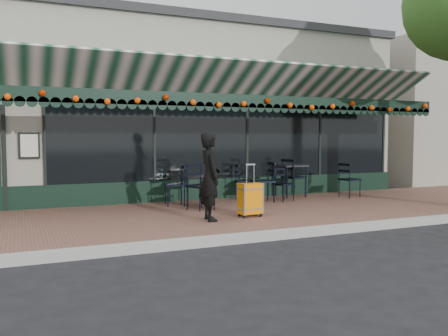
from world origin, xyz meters
name	(u,v)px	position (x,y,z in m)	size (l,w,h in m)	color
ground	(276,238)	(0.00, 0.00, 0.00)	(80.00, 80.00, 0.00)	black
sidewalk	(228,215)	(0.00, 2.00, 0.07)	(18.00, 4.00, 0.15)	brown
curb	(279,235)	(0.00, -0.08, 0.07)	(18.00, 0.16, 0.15)	#9E9E99
restaurant_building	(153,118)	(0.00, 7.84, 2.27)	(12.00, 9.60, 4.50)	gray
woman	(210,176)	(-0.71, 1.21, 0.96)	(0.59, 0.39, 1.62)	black
suitcase	(250,199)	(0.16, 1.29, 0.49)	(0.47, 0.31, 1.01)	orange
cafe_table_a	(291,168)	(2.47, 3.60, 0.89)	(0.67, 0.67, 0.82)	black
cafe_table_b	(194,178)	(-0.33, 3.10, 0.77)	(0.56, 0.56, 0.69)	black
chair_a_left	(263,182)	(1.34, 2.97, 0.63)	(0.48, 0.48, 0.96)	black
chair_a_right	(294,178)	(2.49, 3.48, 0.65)	(0.50, 0.50, 0.99)	black
chair_a_front	(284,184)	(1.86, 2.92, 0.55)	(0.40, 0.40, 0.80)	black
chair_a_extra	(350,180)	(3.79, 2.91, 0.59)	(0.44, 0.44, 0.89)	black
chair_b_left	(175,185)	(-0.71, 3.33, 0.61)	(0.46, 0.46, 0.91)	black
chair_b_right	(245,181)	(1.16, 3.60, 0.59)	(0.44, 0.44, 0.87)	black
chair_b_front	(201,187)	(-0.42, 2.46, 0.64)	(0.49, 0.49, 0.98)	black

